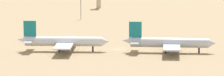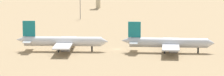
# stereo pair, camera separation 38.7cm
# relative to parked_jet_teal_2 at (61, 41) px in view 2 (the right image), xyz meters

# --- Properties ---
(ground) EXTENTS (4000.00, 4000.00, 0.00)m
(ground) POSITION_rel_parked_jet_teal_2_xyz_m (23.48, 5.76, -4.33)
(ground) COLOR #9E8460
(parked_jet_teal_2) EXTENTS (39.97, 33.56, 13.21)m
(parked_jet_teal_2) POSITION_rel_parked_jet_teal_2_xyz_m (0.00, 0.00, 0.00)
(parked_jet_teal_2) COLOR silver
(parked_jet_teal_2) RESTS_ON ground
(parked_jet_teal_3) EXTENTS (39.96, 33.74, 13.19)m
(parked_jet_teal_3) POSITION_rel_parked_jet_teal_2_xyz_m (45.37, -3.38, -0.01)
(parked_jet_teal_3) COLOR silver
(parked_jet_teal_3) RESTS_ON ground
(light_pole_west) EXTENTS (1.80, 0.50, 13.44)m
(light_pole_west) POSITION_rel_parked_jet_teal_2_xyz_m (2.64, 111.38, 3.56)
(light_pole_west) COLOR #59595E
(light_pole_west) RESTS_ON ground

